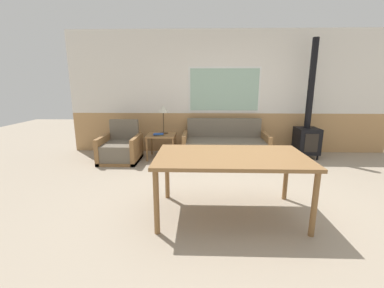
% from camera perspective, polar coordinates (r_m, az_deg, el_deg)
% --- Properties ---
extents(ground_plane, '(16.00, 16.00, 0.00)m').
position_cam_1_polar(ground_plane, '(3.67, 12.08, -12.11)').
color(ground_plane, gray).
extents(wall_back, '(7.20, 0.09, 2.70)m').
position_cam_1_polar(wall_back, '(5.93, 8.19, 11.17)').
color(wall_back, tan).
rests_on(wall_back, ground_plane).
extents(couch, '(1.79, 0.78, 0.81)m').
position_cam_1_polar(couch, '(5.54, 7.30, -0.52)').
color(couch, olive).
rests_on(couch, ground_plane).
extents(armchair, '(0.76, 0.81, 0.81)m').
position_cam_1_polar(armchair, '(5.46, -15.55, -1.16)').
color(armchair, olive).
rests_on(armchair, ground_plane).
extents(side_table, '(0.59, 0.59, 0.51)m').
position_cam_1_polar(side_table, '(5.46, -6.80, 1.39)').
color(side_table, olive).
rests_on(side_table, ground_plane).
extents(table_lamp, '(0.22, 0.22, 0.60)m').
position_cam_1_polar(table_lamp, '(5.48, -6.41, 7.27)').
color(table_lamp, '#4C3823').
rests_on(table_lamp, side_table).
extents(book_stack, '(0.22, 0.17, 0.04)m').
position_cam_1_polar(book_stack, '(5.35, -7.42, 2.15)').
color(book_stack, gold).
rests_on(book_stack, side_table).
extents(dining_table, '(1.74, 1.00, 0.75)m').
position_cam_1_polar(dining_table, '(3.03, 8.61, -3.67)').
color(dining_table, olive).
rests_on(dining_table, ground_plane).
extents(wood_stove, '(0.45, 0.50, 2.45)m').
position_cam_1_polar(wood_stove, '(5.97, 24.28, 2.93)').
color(wood_stove, black).
rests_on(wood_stove, ground_plane).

